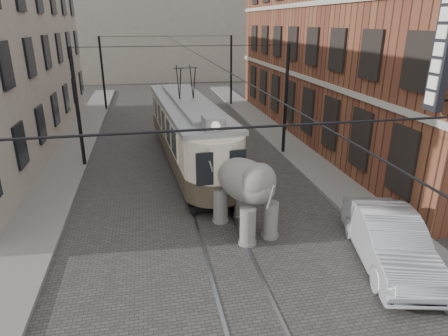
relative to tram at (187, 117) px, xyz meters
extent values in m
plane|color=#413F3C|center=(0.23, -5.65, -2.49)|extent=(120.00, 120.00, 0.00)
cube|color=slate|center=(6.23, -5.65, -2.42)|extent=(2.00, 60.00, 0.15)
cube|color=slate|center=(-6.27, -5.65, -2.42)|extent=(2.00, 60.00, 0.15)
cube|color=brown|center=(11.23, 3.35, 3.51)|extent=(8.00, 26.00, 12.00)
cube|color=gray|center=(0.23, 34.35, 4.51)|extent=(28.00, 10.00, 14.00)
imported|color=#9E9EA2|center=(4.99, -10.59, -1.68)|extent=(2.83, 5.19, 1.62)
camera|label=1|loc=(-2.01, -19.87, 4.59)|focal=31.52mm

